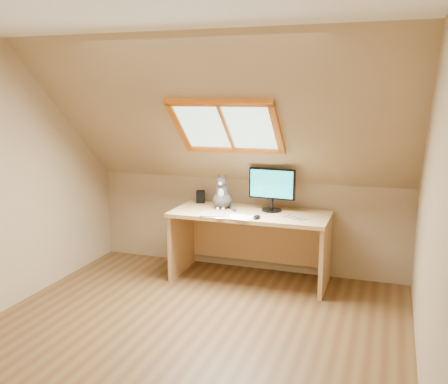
% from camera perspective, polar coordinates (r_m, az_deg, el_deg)
% --- Properties ---
extents(ground, '(3.50, 3.50, 0.00)m').
position_cam_1_polar(ground, '(4.19, -4.41, -16.21)').
color(ground, brown).
rests_on(ground, ground).
extents(room_shell, '(3.52, 3.52, 2.41)m').
position_cam_1_polar(room_shell, '(3.67, -5.32, 3.36)').
color(room_shell, tan).
rests_on(room_shell, ground).
extents(desk, '(1.61, 0.70, 0.73)m').
position_cam_1_polar(desk, '(5.24, 3.21, -4.51)').
color(desk, tan).
rests_on(desk, ground).
extents(monitor, '(0.48, 0.20, 0.45)m').
position_cam_1_polar(monitor, '(5.12, 5.50, 0.61)').
color(monitor, black).
rests_on(monitor, desk).
extents(cat, '(0.23, 0.27, 0.38)m').
position_cam_1_polar(cat, '(5.25, -0.19, -0.44)').
color(cat, '#46413E').
rests_on(cat, desk).
extents(desk_speaker, '(0.12, 0.12, 0.13)m').
position_cam_1_polar(desk_speaker, '(5.54, -2.69, -0.54)').
color(desk_speaker, black).
rests_on(desk_speaker, desk).
extents(graphics_tablet, '(0.32, 0.25, 0.01)m').
position_cam_1_polar(graphics_tablet, '(4.99, -1.00, -2.56)').
color(graphics_tablet, '#B2B2B7').
rests_on(graphics_tablet, desk).
extents(mouse, '(0.07, 0.12, 0.04)m').
position_cam_1_polar(mouse, '(4.85, 3.77, -2.85)').
color(mouse, black).
rests_on(mouse, desk).
extents(papers, '(0.33, 0.27, 0.00)m').
position_cam_1_polar(papers, '(4.91, 1.02, -2.85)').
color(papers, white).
rests_on(papers, desk).
extents(cables, '(0.51, 0.26, 0.01)m').
position_cam_1_polar(cables, '(4.92, 7.04, -2.88)').
color(cables, silver).
rests_on(cables, desk).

